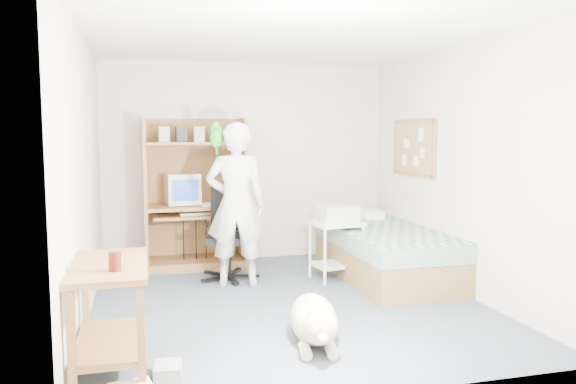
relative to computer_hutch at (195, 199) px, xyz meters
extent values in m
plane|color=#404B57|center=(0.70, -1.74, -0.82)|extent=(4.00, 4.00, 0.00)
cube|color=beige|center=(0.70, 0.26, 0.43)|extent=(3.60, 0.02, 2.50)
cube|color=beige|center=(2.50, -1.74, 0.43)|extent=(0.02, 4.00, 2.50)
cube|color=beige|center=(-1.10, -1.74, 0.43)|extent=(0.02, 4.00, 2.50)
cube|color=white|center=(0.70, -1.74, 1.68)|extent=(3.60, 4.00, 0.02)
cube|color=brown|center=(-0.58, -0.04, 0.08)|extent=(0.04, 0.60, 1.80)
cube|color=brown|center=(0.58, -0.04, 0.08)|extent=(0.04, 0.60, 1.80)
cube|color=brown|center=(0.00, 0.25, 0.08)|extent=(1.20, 0.02, 1.80)
cube|color=brown|center=(0.00, -0.04, -0.08)|extent=(1.12, 0.60, 0.04)
cube|color=brown|center=(0.00, -0.12, -0.18)|extent=(1.00, 0.50, 0.03)
cube|color=brown|center=(0.00, -0.04, 0.68)|extent=(1.12, 0.55, 0.03)
cube|color=brown|center=(0.00, -0.04, -0.77)|extent=(1.12, 0.60, 0.10)
cube|color=brown|center=(2.00, -1.14, -0.64)|extent=(1.00, 2.00, 0.36)
cube|color=teal|center=(2.00, -1.14, -0.36)|extent=(1.02, 2.02, 0.20)
cube|color=white|center=(2.00, -0.34, -0.22)|extent=(0.55, 0.35, 0.12)
cube|color=brown|center=(-0.85, -2.94, -0.09)|extent=(0.50, 1.00, 0.04)
cube|color=brown|center=(-1.05, -3.39, -0.47)|extent=(0.05, 0.05, 0.70)
cube|color=brown|center=(-0.65, -3.39, -0.47)|extent=(0.05, 0.05, 0.70)
cube|color=brown|center=(-1.05, -2.49, -0.47)|extent=(0.05, 0.05, 0.70)
cube|color=brown|center=(-0.65, -2.49, -0.47)|extent=(0.05, 0.05, 0.70)
cube|color=brown|center=(-0.85, -2.94, -0.62)|extent=(0.46, 0.92, 0.03)
cube|color=olive|center=(2.48, -0.84, 0.63)|extent=(0.03, 0.90, 0.60)
cube|color=brown|center=(2.47, -0.84, 0.94)|extent=(0.04, 0.94, 0.04)
cube|color=brown|center=(2.47, -0.84, 0.32)|extent=(0.04, 0.94, 0.04)
cylinder|color=black|center=(0.29, -0.75, -0.78)|extent=(0.59, 0.59, 0.06)
cylinder|color=black|center=(0.29, -0.75, -0.60)|extent=(0.06, 0.06, 0.39)
cube|color=black|center=(0.29, -0.75, -0.36)|extent=(0.53, 0.53, 0.08)
cube|color=black|center=(0.34, -0.53, -0.04)|extent=(0.42, 0.14, 0.54)
cube|color=black|center=(0.05, -0.70, -0.21)|extent=(0.10, 0.30, 0.04)
cube|color=black|center=(0.53, -0.80, -0.21)|extent=(0.10, 0.30, 0.04)
imported|color=silver|center=(0.34, -1.00, 0.05)|extent=(0.70, 0.54, 1.74)
ellipsoid|color=#128114|center=(0.14, -0.98, 0.75)|extent=(0.13, 0.13, 0.20)
sphere|color=#128114|center=(0.13, -1.01, 0.88)|extent=(0.09, 0.09, 0.09)
cone|color=#ED4715|center=(0.13, -1.06, 0.88)|extent=(0.04, 0.05, 0.04)
cylinder|color=#128114|center=(0.15, -0.93, 0.63)|extent=(0.06, 0.14, 0.12)
ellipsoid|color=#CEB98A|center=(0.66, -2.74, -0.65)|extent=(0.50, 0.82, 0.35)
sphere|color=#CEB98A|center=(0.58, -3.16, -0.56)|extent=(0.26, 0.26, 0.26)
cone|color=#CEB98A|center=(0.51, -3.17, -0.45)|extent=(0.07, 0.07, 0.10)
cone|color=#CEB98A|center=(0.64, -3.19, -0.45)|extent=(0.07, 0.07, 0.10)
ellipsoid|color=#CEB98A|center=(0.56, -3.26, -0.61)|extent=(0.11, 0.15, 0.09)
cylinder|color=#CEB98A|center=(0.73, -2.34, -0.71)|extent=(0.11, 0.25, 0.12)
cube|color=silver|center=(1.46, -1.01, -0.20)|extent=(0.60, 0.51, 0.04)
cube|color=silver|center=(1.46, -1.01, -0.66)|extent=(0.55, 0.46, 0.03)
cylinder|color=silver|center=(1.22, -1.20, -0.51)|extent=(0.03, 0.03, 0.62)
cylinder|color=silver|center=(1.70, -1.20, -0.51)|extent=(0.03, 0.03, 0.62)
cylinder|color=silver|center=(1.22, -0.83, -0.51)|extent=(0.03, 0.03, 0.62)
cylinder|color=silver|center=(1.70, -0.83, -0.51)|extent=(0.03, 0.03, 0.62)
cube|color=#BABAB5|center=(1.46, -1.01, -0.08)|extent=(0.46, 0.38, 0.18)
cube|color=beige|center=(-0.15, 0.01, 0.13)|extent=(0.43, 0.44, 0.37)
cube|color=navy|center=(-0.13, -0.19, 0.13)|extent=(0.31, 0.05, 0.25)
cube|color=beige|center=(0.02, -0.16, -0.15)|extent=(0.47, 0.22, 0.03)
cylinder|color=gold|center=(0.31, -0.09, 0.00)|extent=(0.08, 0.08, 0.12)
cylinder|color=#3D1309|center=(-0.80, -3.17, -0.01)|extent=(0.08, 0.08, 0.12)
cube|color=#A9A9A5|center=(-0.48, -3.12, -0.78)|extent=(0.20, 0.24, 0.08)
camera|label=1|loc=(-0.63, -6.82, 0.80)|focal=35.00mm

